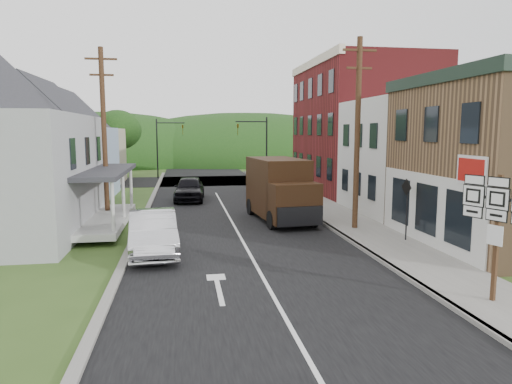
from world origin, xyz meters
name	(u,v)px	position (x,y,z in m)	size (l,w,h in m)	color
ground	(250,255)	(0.00, 0.00, 0.00)	(120.00, 120.00, 0.00)	#2D4719
road	(226,211)	(0.00, 10.00, 0.00)	(9.00, 90.00, 0.02)	black
cross_road	(209,181)	(0.00, 27.00, 0.00)	(60.00, 9.00, 0.02)	black
sidewalk_right	(331,213)	(5.90, 8.00, 0.07)	(2.80, 55.00, 0.15)	slate
curb_right	(308,213)	(4.55, 8.00, 0.07)	(0.20, 55.00, 0.15)	slate
curb_left	(143,218)	(-4.65, 8.00, 0.06)	(0.30, 55.00, 0.12)	slate
storefront_white	(424,157)	(11.30, 7.50, 3.25)	(8.00, 7.00, 6.50)	silver
storefront_red	(362,128)	(11.30, 17.00, 5.00)	(8.00, 12.00, 10.00)	maroon
house_blue	(60,146)	(-11.00, 17.00, 3.69)	(7.14, 8.16, 7.28)	#92A8C7
house_cream	(80,143)	(-11.50, 26.00, 3.69)	(7.14, 8.16, 7.28)	#B8B18E
utility_pole_right	(357,133)	(5.60, 3.50, 4.66)	(1.60, 0.26, 9.00)	#472D19
utility_pole_left	(104,133)	(-6.50, 8.00, 4.66)	(1.60, 0.26, 9.00)	#472D19
traffic_signal_right	(259,142)	(4.30, 23.50, 3.76)	(2.87, 0.20, 6.00)	black
traffic_signal_left	(164,141)	(-4.30, 30.50, 3.76)	(2.87, 0.20, 6.00)	black
tree_left_d	(118,130)	(-9.00, 32.00, 4.88)	(4.80, 4.80, 6.94)	#382616
forested_ridge	(199,162)	(0.00, 55.00, 0.00)	(90.00, 30.00, 16.00)	black
silver_sedan	(153,233)	(-3.68, 0.75, 0.82)	(1.74, 5.00, 1.65)	silver
dark_sedan	(189,189)	(-2.06, 14.49, 0.82)	(1.94, 4.83, 1.64)	black
delivery_van	(280,190)	(2.59, 6.49, 1.66)	(2.95, 6.08, 3.29)	black
route_sign_cluster	(497,220)	(5.73, -6.19, 2.38)	(0.80, 1.85, 3.44)	#472D19
warning_sign	(407,201)	(6.78, 0.75, 1.82)	(0.15, 0.72, 2.62)	black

